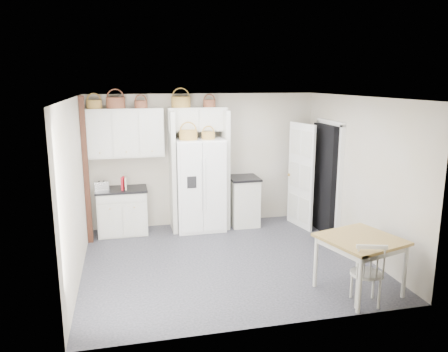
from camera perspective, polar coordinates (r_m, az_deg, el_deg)
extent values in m
plane|color=black|center=(7.19, 0.37, -10.95)|extent=(4.50, 4.50, 0.00)
plane|color=white|center=(6.61, 0.40, 10.22)|extent=(4.50, 4.50, 0.00)
plane|color=tan|center=(8.70, -2.66, 2.13)|extent=(4.50, 0.00, 4.50)
plane|color=tan|center=(6.65, -18.85, -1.77)|extent=(0.00, 4.00, 4.00)
plane|color=tan|center=(7.61, 17.10, 0.09)|extent=(0.00, 4.00, 4.00)
cube|color=white|center=(8.42, -3.21, -1.10)|extent=(0.92, 0.74, 1.77)
cube|color=silver|center=(8.48, -13.11, -4.60)|extent=(0.90, 0.57, 0.83)
cube|color=silver|center=(8.77, 2.54, -3.37)|extent=(0.53, 0.64, 0.94)
cube|color=olive|center=(6.33, 17.24, -11.04)|extent=(1.16, 1.16, 0.78)
cube|color=silver|center=(6.05, 18.08, -12.01)|extent=(0.49, 0.47, 0.83)
cube|color=black|center=(8.37, -13.26, -1.75)|extent=(0.94, 0.61, 0.04)
cube|color=black|center=(8.65, 2.58, -0.25)|extent=(0.57, 0.68, 0.04)
cube|color=silver|center=(8.29, -15.71, -1.26)|extent=(0.27, 0.17, 0.17)
cube|color=red|center=(8.26, -13.07, -0.94)|extent=(0.07, 0.16, 0.24)
cube|color=beige|center=(8.26, -12.71, -0.99)|extent=(0.04, 0.15, 0.22)
cylinder|color=#A06D37|center=(8.28, -16.60, 8.96)|extent=(0.27, 0.27, 0.15)
cylinder|color=#592B1E|center=(8.26, -13.96, 9.26)|extent=(0.34, 0.34, 0.20)
cylinder|color=#592B1E|center=(8.27, -10.79, 9.19)|extent=(0.24, 0.24, 0.14)
cylinder|color=#A06D37|center=(8.33, -5.65, 9.60)|extent=(0.36, 0.36, 0.20)
cylinder|color=#592B1E|center=(8.42, -1.93, 9.46)|extent=(0.24, 0.24, 0.14)
cylinder|color=#A06D37|center=(8.12, -4.69, 5.38)|extent=(0.34, 0.34, 0.18)
cylinder|color=#A06D37|center=(8.18, -2.07, 5.31)|extent=(0.25, 0.25, 0.13)
cube|color=silver|center=(8.31, -12.77, 5.53)|extent=(1.40, 0.34, 0.90)
cube|color=silver|center=(8.40, -3.52, 7.43)|extent=(1.12, 0.34, 0.45)
cube|color=silver|center=(8.35, -6.74, 0.56)|extent=(0.08, 0.60, 2.30)
cube|color=silver|center=(8.51, 0.10, 0.88)|extent=(0.08, 0.60, 2.30)
cube|color=black|center=(7.96, -17.57, 0.58)|extent=(0.09, 0.09, 2.60)
cube|color=black|center=(8.49, 13.11, -0.34)|extent=(0.18, 0.85, 2.05)
cube|color=white|center=(8.64, 10.00, 0.01)|extent=(0.21, 0.79, 2.05)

